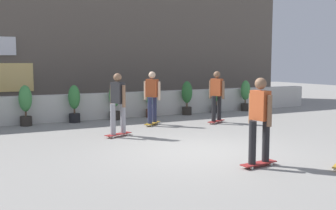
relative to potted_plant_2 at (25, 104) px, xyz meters
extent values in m
plane|color=gray|center=(2.92, -5.55, -0.70)|extent=(48.00, 48.00, 0.00)
cube|color=beige|center=(2.92, 0.45, -0.25)|extent=(18.00, 0.40, 0.90)
cube|color=#60564C|center=(2.92, 4.45, 2.55)|extent=(20.00, 2.00, 6.50)
cylinder|color=#2D2823|center=(0.00, 0.00, -0.55)|extent=(0.36, 0.36, 0.30)
cylinder|color=brown|center=(0.00, 0.00, -0.33)|extent=(0.06, 0.06, 0.15)
ellipsoid|color=#428C47|center=(0.00, 0.00, 0.16)|extent=(0.40, 0.40, 0.83)
cylinder|color=black|center=(1.53, 0.00, -0.55)|extent=(0.36, 0.36, 0.30)
cylinder|color=brown|center=(1.53, 0.00, -0.33)|extent=(0.06, 0.06, 0.15)
ellipsoid|color=#387F3D|center=(1.53, 0.00, 0.14)|extent=(0.39, 0.39, 0.79)
cylinder|color=#2D2823|center=(2.92, 0.00, -0.55)|extent=(0.36, 0.36, 0.30)
cylinder|color=brown|center=(2.92, 0.00, -0.33)|extent=(0.06, 0.06, 0.15)
ellipsoid|color=#428C47|center=(2.92, 0.00, 0.14)|extent=(0.39, 0.39, 0.79)
cylinder|color=brown|center=(4.30, 0.00, -0.55)|extent=(0.36, 0.36, 0.30)
cylinder|color=brown|center=(4.30, 0.00, -0.33)|extent=(0.06, 0.06, 0.15)
ellipsoid|color=#428C47|center=(4.30, 0.00, 0.18)|extent=(0.42, 0.42, 0.86)
cylinder|color=#2D2823|center=(5.80, 0.00, -0.55)|extent=(0.36, 0.36, 0.30)
cylinder|color=brown|center=(5.80, 0.00, -0.33)|extent=(0.06, 0.06, 0.15)
ellipsoid|color=#2D6B33|center=(5.80, 0.00, 0.16)|extent=(0.40, 0.40, 0.82)
cylinder|color=black|center=(7.14, 0.00, -0.55)|extent=(0.36, 0.36, 0.30)
cylinder|color=brown|center=(7.14, 0.00, -0.33)|extent=(0.06, 0.06, 0.15)
ellipsoid|color=#387F3D|center=(7.14, 0.00, 0.12)|extent=(0.36, 0.36, 0.74)
cylinder|color=#2D2823|center=(8.55, 0.00, -0.55)|extent=(0.36, 0.36, 0.30)
cylinder|color=brown|center=(8.55, 0.00, -0.33)|extent=(0.06, 0.06, 0.15)
ellipsoid|color=#428C47|center=(8.55, 0.00, 0.15)|extent=(0.39, 0.39, 0.80)
cube|color=maroon|center=(3.26, -7.19, -0.64)|extent=(0.82, 0.29, 0.02)
cylinder|color=silver|center=(3.02, -7.30, -0.67)|extent=(0.06, 0.04, 0.06)
cylinder|color=silver|center=(3.00, -7.14, -0.67)|extent=(0.06, 0.04, 0.06)
cylinder|color=silver|center=(3.53, -7.24, -0.67)|extent=(0.06, 0.04, 0.06)
cylinder|color=silver|center=(3.51, -7.08, -0.67)|extent=(0.06, 0.04, 0.06)
cylinder|color=black|center=(3.09, -7.21, -0.22)|extent=(0.14, 0.14, 0.82)
cylinder|color=black|center=(3.44, -7.17, -0.22)|extent=(0.14, 0.14, 0.82)
cube|color=#B24C26|center=(3.26, -7.19, 0.47)|extent=(0.24, 0.38, 0.56)
sphere|color=brown|center=(3.26, -7.19, 0.88)|extent=(0.22, 0.22, 0.22)
cylinder|color=brown|center=(3.29, -7.42, 0.39)|extent=(0.09, 0.09, 0.58)
cylinder|color=brown|center=(3.24, -6.96, 0.39)|extent=(0.09, 0.09, 0.58)
cube|color=#BF8C26|center=(3.58, -1.68, -0.64)|extent=(0.73, 0.68, 0.02)
cylinder|color=silver|center=(3.43, -1.91, -0.67)|extent=(0.06, 0.06, 0.06)
cylinder|color=silver|center=(3.33, -1.79, -0.67)|extent=(0.06, 0.06, 0.06)
cylinder|color=silver|center=(3.82, -1.57, -0.67)|extent=(0.06, 0.06, 0.06)
cylinder|color=silver|center=(3.72, -1.45, -0.67)|extent=(0.06, 0.06, 0.06)
cylinder|color=#282D4C|center=(3.44, -1.80, -0.22)|extent=(0.14, 0.14, 0.82)
cylinder|color=#282D4C|center=(3.71, -1.56, -0.22)|extent=(0.14, 0.14, 0.82)
cube|color=#B24C26|center=(3.58, -1.68, 0.47)|extent=(0.39, 0.40, 0.56)
sphere|color=beige|center=(3.58, -1.68, 0.88)|extent=(0.22, 0.22, 0.22)
cylinder|color=beige|center=(3.73, -1.86, 0.39)|extent=(0.09, 0.09, 0.58)
cylinder|color=beige|center=(3.42, -1.50, 0.39)|extent=(0.09, 0.09, 0.58)
cube|color=maroon|center=(1.95, -3.03, -0.64)|extent=(0.82, 0.49, 0.02)
cylinder|color=silver|center=(2.16, -2.86, -0.67)|extent=(0.06, 0.05, 0.06)
cylinder|color=silver|center=(2.22, -3.01, -0.67)|extent=(0.06, 0.05, 0.06)
cylinder|color=silver|center=(1.68, -3.06, -0.67)|extent=(0.06, 0.05, 0.06)
cylinder|color=silver|center=(1.74, -3.20, -0.67)|extent=(0.06, 0.05, 0.06)
cylinder|color=gray|center=(2.11, -2.97, -0.22)|extent=(0.14, 0.14, 0.82)
cylinder|color=gray|center=(1.78, -3.10, -0.22)|extent=(0.14, 0.14, 0.82)
cube|color=#262628|center=(1.95, -3.03, 0.47)|extent=(0.32, 0.41, 0.56)
sphere|color=brown|center=(1.95, -3.03, 0.88)|extent=(0.22, 0.22, 0.22)
cylinder|color=brown|center=(1.86, -2.82, 0.39)|extent=(0.09, 0.09, 0.58)
cylinder|color=brown|center=(2.03, -3.25, 0.39)|extent=(0.09, 0.09, 0.58)
cube|color=maroon|center=(5.63, -2.23, -0.64)|extent=(0.80, 0.54, 0.02)
cylinder|color=silver|center=(5.44, -2.42, -0.67)|extent=(0.06, 0.05, 0.06)
cylinder|color=silver|center=(5.37, -2.28, -0.67)|extent=(0.06, 0.05, 0.06)
cylinder|color=silver|center=(5.90, -2.18, -0.67)|extent=(0.06, 0.05, 0.06)
cylinder|color=silver|center=(5.83, -2.04, -0.67)|extent=(0.06, 0.05, 0.06)
cylinder|color=black|center=(5.47, -2.31, -0.22)|extent=(0.14, 0.14, 0.82)
cylinder|color=black|center=(5.79, -2.15, -0.22)|extent=(0.14, 0.14, 0.82)
cube|color=#B24C26|center=(5.63, -2.23, 0.47)|extent=(0.34, 0.41, 0.56)
sphere|color=brown|center=(5.63, -2.23, 0.88)|extent=(0.22, 0.22, 0.22)
cylinder|color=brown|center=(5.74, -2.44, 0.39)|extent=(0.09, 0.09, 0.58)
cylinder|color=brown|center=(5.53, -2.02, 0.39)|extent=(0.09, 0.09, 0.58)
cylinder|color=silver|center=(4.36, -8.01, -0.67)|extent=(0.06, 0.05, 0.06)
camera|label=1|loc=(-1.67, -13.04, 1.28)|focal=42.72mm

